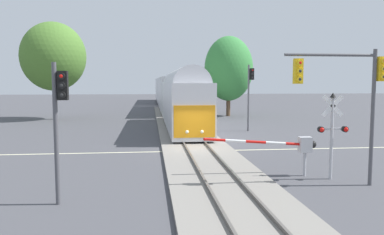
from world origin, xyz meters
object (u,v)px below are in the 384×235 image
object	(u,v)px
crossing_signal_mast	(332,127)
traffic_signal_near_left	(59,110)
pine_left_background	(53,57)
elm_centre_background	(229,69)
traffic_signal_near_right	(350,84)
commuter_train	(170,92)
traffic_signal_far_side	(250,87)
crossing_gate_near	(294,145)

from	to	relation	value
crossing_signal_mast	traffic_signal_near_left	bearing A→B (deg)	-168.06
traffic_signal_near_left	pine_left_background	bearing A→B (deg)	103.56
crossing_signal_mast	elm_centre_background	size ratio (longest dim) A/B	0.39
crossing_signal_mast	traffic_signal_near_left	size ratio (longest dim) A/B	0.77
traffic_signal_near_left	elm_centre_background	distance (m)	36.41
elm_centre_background	crossing_signal_mast	bearing A→B (deg)	-93.38
traffic_signal_near_left	traffic_signal_near_right	bearing A→B (deg)	6.02
commuter_train	elm_centre_background	world-z (taller)	elm_centre_background
commuter_train	traffic_signal_far_side	world-z (taller)	traffic_signal_far_side
traffic_signal_near_left	traffic_signal_near_right	distance (m)	11.25
commuter_train	crossing_signal_mast	bearing A→B (deg)	-82.95
crossing_gate_near	traffic_signal_near_left	distance (m)	10.30
elm_centre_background	pine_left_background	xyz separation A→B (m)	(-20.57, -2.27, 1.20)
traffic_signal_far_side	traffic_signal_near_left	bearing A→B (deg)	-121.63
crossing_signal_mast	traffic_signal_near_right	distance (m)	2.22
traffic_signal_near_left	pine_left_background	world-z (taller)	pine_left_background
elm_centre_background	traffic_signal_far_side	bearing A→B (deg)	-94.40
crossing_gate_near	traffic_signal_far_side	distance (m)	16.38
commuter_train	crossing_gate_near	size ratio (longest dim) A/B	12.81
commuter_train	elm_centre_background	distance (m)	11.73
crossing_gate_near	crossing_signal_mast	xyz separation A→B (m)	(1.42, -0.74, 0.92)
traffic_signal_near_right	crossing_gate_near	bearing A→B (deg)	128.57
pine_left_background	elm_centre_background	bearing A→B (deg)	6.29
elm_centre_background	traffic_signal_near_left	bearing A→B (deg)	-110.85
traffic_signal_near_left	pine_left_background	size ratio (longest dim) A/B	0.45
traffic_signal_near_left	elm_centre_background	xyz separation A→B (m)	(12.92, 33.94, 2.58)
crossing_gate_near	traffic_signal_far_side	world-z (taller)	traffic_signal_far_side
crossing_signal_mast	traffic_signal_near_right	world-z (taller)	traffic_signal_near_right
crossing_gate_near	pine_left_background	distance (m)	33.89
crossing_gate_near	commuter_train	bearing A→B (deg)	95.16
crossing_signal_mast	pine_left_background	xyz separation A→B (m)	(-18.70, 29.34, 4.77)
traffic_signal_far_side	pine_left_background	distance (m)	23.35
crossing_signal_mast	traffic_signal_near_right	size ratio (longest dim) A/B	0.68
commuter_train	traffic_signal_far_side	bearing A→B (deg)	-76.41
crossing_signal_mast	commuter_train	bearing A→B (deg)	97.05
traffic_signal_near_right	traffic_signal_far_side	xyz separation A→B (m)	(0.63, 17.96, -0.37)
traffic_signal_near_right	traffic_signal_far_side	bearing A→B (deg)	87.99
elm_centre_background	pine_left_background	bearing A→B (deg)	-173.71
commuter_train	traffic_signal_near_right	distance (m)	42.05
crossing_gate_near	crossing_signal_mast	bearing A→B (deg)	-27.57
crossing_gate_near	traffic_signal_near_right	size ratio (longest dim) A/B	0.93
crossing_signal_mast	traffic_signal_near_left	world-z (taller)	traffic_signal_near_left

